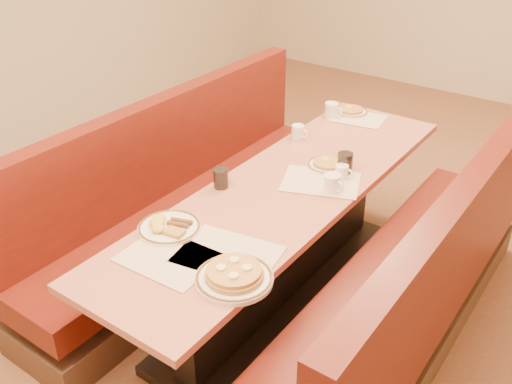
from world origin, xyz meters
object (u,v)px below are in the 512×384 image
Objects in this scene: eggs_plate at (168,227)px; coffee_mug_a at (332,183)px; booth_right at (409,297)px; coffee_mug_c at (342,172)px; soda_tumbler_near at (221,178)px; diner_table at (286,245)px; booth_left at (188,207)px; coffee_mug_d at (332,110)px; coffee_mug_b at (298,132)px; soda_tumbler_mid at (345,163)px; pancake_plate at (234,276)px.

eggs_plate is 2.40× the size of coffee_mug_a.
booth_right reaches higher than coffee_mug_a.
soda_tumbler_near reaches higher than coffee_mug_c.
diner_table is at bearing 37.10° from soda_tumbler_near.
booth_left reaches higher than coffee_mug_d.
booth_left is at bearing -128.08° from coffee_mug_b.
diner_table is 1.00× the size of booth_left.
coffee_mug_a is 0.58m from soda_tumbler_near.
soda_tumbler_mid is at bearing -52.26° from coffee_mug_d.
booth_left is 24.56× the size of coffee_mug_c.
eggs_plate is at bearing -52.91° from booth_left.
booth_left is 1.16m from coffee_mug_d.
booth_right is 20.50× the size of coffee_mug_a.
coffee_mug_c is at bearing 65.63° from eggs_plate.
booth_left reaches higher than coffee_mug_a.
coffee_mug_d is (-0.46, 0.72, 0.01)m from coffee_mug_c.
soda_tumbler_mid is at bearing 49.59° from soda_tumbler_near.
booth_right is 1.23m from coffee_mug_b.
coffee_mug_d reaches higher than coffee_mug_c.
soda_tumbler_near is (0.45, -0.21, 0.44)m from booth_left.
pancake_plate is at bearing -38.71° from booth_left.
booth_left is at bearing -111.71° from coffee_mug_d.
soda_tumbler_near is at bearing -25.08° from booth_left.
booth_right reaches higher than diner_table.
booth_right is at bearing 35.00° from eggs_plate.
pancake_plate is 1.10× the size of eggs_plate.
diner_table is at bearing -135.29° from coffee_mug_c.
booth_right is 0.73m from coffee_mug_c.
booth_left is 0.83m from coffee_mug_b.
eggs_plate is at bearing -103.63° from coffee_mug_a.
booth_right is 23.53× the size of soda_tumbler_near.
coffee_mug_c is at bearing 44.20° from soda_tumbler_near.
pancake_plate is 1.83m from coffee_mug_d.
booth_left is at bearing -172.72° from coffee_mug_c.
coffee_mug_d is at bearing 91.75° from eggs_plate.
pancake_plate is 0.49m from eggs_plate.
soda_tumbler_mid is (0.44, -0.65, 0.01)m from coffee_mug_d.
diner_table is 0.52m from coffee_mug_c.
coffee_mug_a is (-0.03, 0.88, 0.02)m from pancake_plate.
coffee_mug_c is 0.87× the size of soda_tumbler_mid.
booth_left is 1.00× the size of booth_right.
diner_table is at bearing 180.00° from booth_right.
coffee_mug_d is 1.22× the size of soda_tumbler_near.
coffee_mug_d is at bearing 115.19° from coffee_mug_c.
soda_tumbler_mid is (-0.08, 1.10, 0.03)m from pancake_plate.
coffee_mug_c is at bearing -72.55° from soda_tumbler_mid.
coffee_mug_c is (0.47, -0.30, -0.00)m from coffee_mug_b.
coffee_mug_b is at bearing 139.48° from coffee_mug_c.
soda_tumbler_near reaches higher than coffee_mug_d.
diner_table is 22.26× the size of coffee_mug_b.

